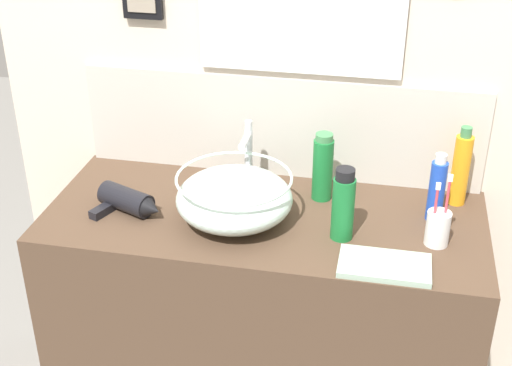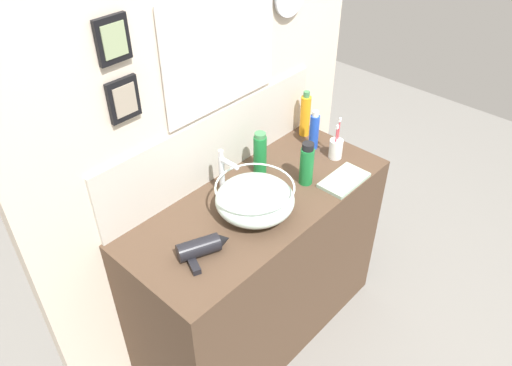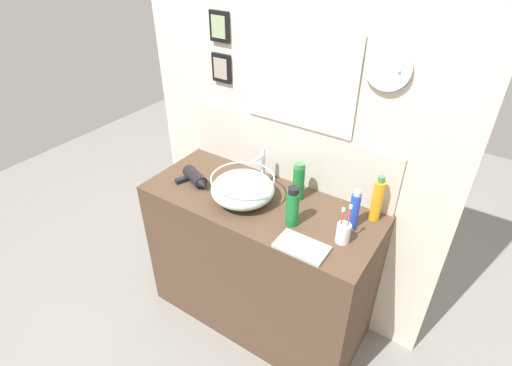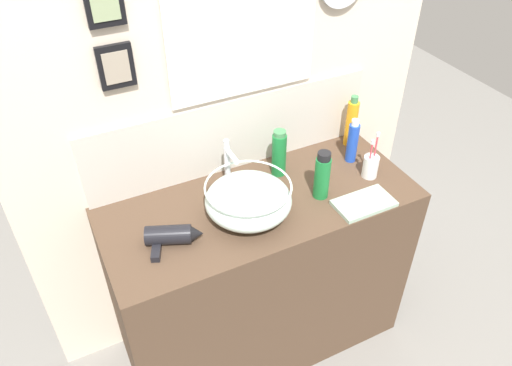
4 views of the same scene
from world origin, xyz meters
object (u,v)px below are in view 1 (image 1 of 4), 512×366
(glass_bowl_sink, at_px, (234,198))
(hand_towel, at_px, (385,266))
(lotion_bottle, at_px, (323,167))
(toothbrush_cup, at_px, (438,227))
(spray_bottle, at_px, (437,189))
(faucet, at_px, (248,152))
(hair_drier, at_px, (129,202))
(shampoo_bottle, at_px, (343,205))
(soap_dispenser, at_px, (461,169))

(glass_bowl_sink, xyz_separation_m, hand_towel, (0.42, -0.15, -0.06))
(glass_bowl_sink, xyz_separation_m, lotion_bottle, (0.22, 0.17, 0.03))
(glass_bowl_sink, xyz_separation_m, toothbrush_cup, (0.54, -0.01, -0.02))
(spray_bottle, height_order, lotion_bottle, lotion_bottle)
(hand_towel, bearing_deg, faucet, 142.11)
(hair_drier, bearing_deg, shampoo_bottle, -1.08)
(hair_drier, relative_size, lotion_bottle, 1.03)
(shampoo_bottle, xyz_separation_m, soap_dispenser, (0.31, 0.25, 0.01))
(shampoo_bottle, distance_m, hand_towel, 0.19)
(faucet, height_order, hair_drier, faucet)
(shampoo_bottle, distance_m, spray_bottle, 0.28)
(lotion_bottle, xyz_separation_m, hand_towel, (0.20, -0.32, -0.09))
(spray_bottle, bearing_deg, hand_towel, -114.55)
(toothbrush_cup, distance_m, lotion_bottle, 0.37)
(shampoo_bottle, height_order, lotion_bottle, same)
(glass_bowl_sink, xyz_separation_m, faucet, (0.00, 0.17, 0.05))
(lotion_bottle, bearing_deg, glass_bowl_sink, -141.91)
(shampoo_bottle, relative_size, soap_dispenser, 0.86)
(faucet, xyz_separation_m, toothbrush_cup, (0.54, -0.18, -0.07))
(shampoo_bottle, height_order, soap_dispenser, soap_dispenser)
(shampoo_bottle, height_order, spray_bottle, shampoo_bottle)
(faucet, relative_size, toothbrush_cup, 1.07)
(spray_bottle, distance_m, lotion_bottle, 0.32)
(soap_dispenser, bearing_deg, shampoo_bottle, -140.75)
(spray_bottle, bearing_deg, faucet, 173.78)
(shampoo_bottle, xyz_separation_m, spray_bottle, (0.24, 0.14, -0.00))
(glass_bowl_sink, distance_m, faucet, 0.18)
(toothbrush_cup, height_order, hand_towel, toothbrush_cup)
(lotion_bottle, bearing_deg, toothbrush_cup, -29.31)
(spray_bottle, height_order, hand_towel, spray_bottle)
(soap_dispenser, bearing_deg, hand_towel, -116.69)
(soap_dispenser, bearing_deg, lotion_bottle, -172.47)
(spray_bottle, bearing_deg, lotion_bottle, 170.06)
(hair_drier, height_order, hand_towel, hair_drier)
(glass_bowl_sink, relative_size, lotion_bottle, 1.57)
(faucet, height_order, lotion_bottle, faucet)
(toothbrush_cup, height_order, shampoo_bottle, same)
(toothbrush_cup, relative_size, lotion_bottle, 1.00)
(glass_bowl_sink, relative_size, spray_bottle, 1.60)
(glass_bowl_sink, relative_size, soap_dispenser, 1.35)
(faucet, relative_size, hair_drier, 1.04)
(lotion_bottle, bearing_deg, soap_dispenser, 7.53)
(hair_drier, bearing_deg, faucet, 32.39)
(hair_drier, bearing_deg, hand_towel, -10.50)
(spray_bottle, bearing_deg, glass_bowl_sink, -167.77)
(faucet, xyz_separation_m, soap_dispenser, (0.60, 0.05, -0.01))
(soap_dispenser, relative_size, lotion_bottle, 1.16)
(hair_drier, distance_m, hand_towel, 0.73)
(shampoo_bottle, relative_size, hand_towel, 0.89)
(shampoo_bottle, relative_size, spray_bottle, 1.02)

